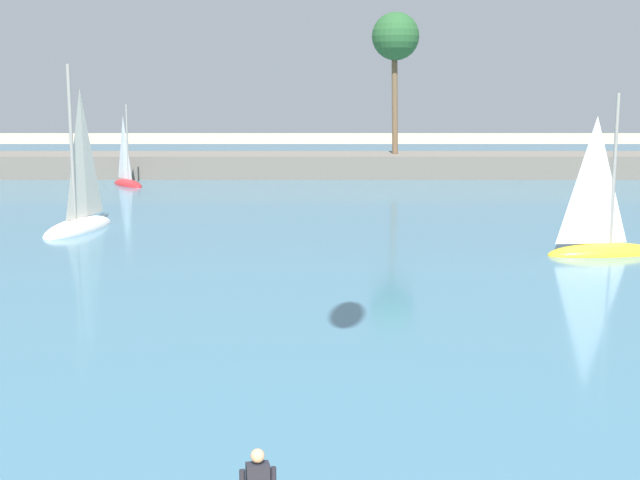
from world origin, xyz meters
name	(u,v)px	position (x,y,z in m)	size (l,w,h in m)	color
sea	(306,188)	(0.00, 55.25, 0.03)	(220.00, 96.42, 0.06)	teal
palm_headland	(294,146)	(-1.12, 63.39, 2.43)	(113.88, 6.00, 13.39)	slate
sailboat_mid_bay	(129,177)	(-12.61, 57.06, 0.61)	(3.37, 4.20, 6.10)	red
sailboat_toward_headland	(604,239)	(12.73, 30.61, 0.70)	(5.05, 2.15, 7.09)	yellow
sailboat_far_left	(81,214)	(-10.63, 37.13, 0.83)	(3.10, 6.11, 8.49)	white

